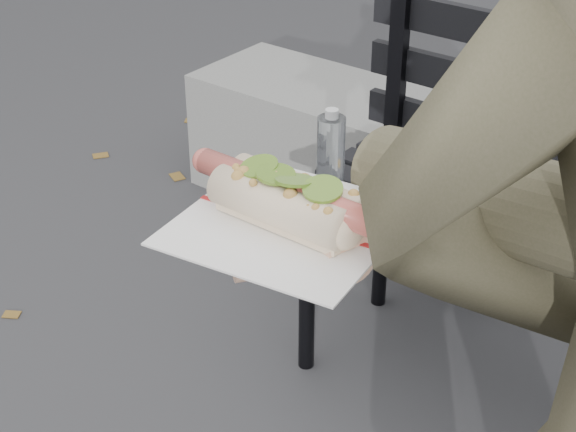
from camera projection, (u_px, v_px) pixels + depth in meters
name	position (u px, v px, depth m)	size (l,w,h in m)	color
concrete_block	(369.00, 159.00, 2.80)	(1.20, 0.40, 0.40)	slate
held_hotdog	(508.00, 225.00, 0.73)	(0.62, 0.30, 0.20)	#45442E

